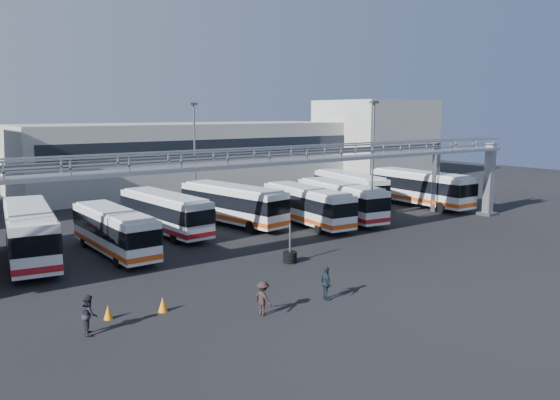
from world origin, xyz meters
TOP-DOWN VIEW (x-y plane):
  - ground at (0.00, 0.00)m, footprint 140.00×140.00m
  - gantry at (0.00, 5.87)m, footprint 51.40×5.15m
  - warehouse at (12.00, 38.00)m, footprint 42.00×14.00m
  - building_right at (38.00, 32.00)m, footprint 14.00×12.00m
  - light_pole_mid at (12.00, 7.00)m, footprint 0.70×0.35m
  - light_pole_back at (4.00, 22.00)m, footprint 0.70×0.35m
  - bus_2 at (-12.43, 12.67)m, footprint 4.29×11.74m
  - bus_3 at (-7.57, 11.21)m, footprint 2.50×10.05m
  - bus_4 at (-2.30, 14.97)m, footprint 3.19×10.61m
  - bus_5 at (3.74, 14.87)m, footprint 4.25×11.23m
  - bus_6 at (8.74, 11.21)m, footprint 3.38×10.65m
  - bus_7 at (12.59, 11.32)m, footprint 3.95×10.93m
  - bus_8 at (18.59, 16.57)m, footprint 4.59×10.91m
  - bus_9 at (23.68, 11.74)m, footprint 3.09×11.64m
  - pedestrian_b at (-12.99, -1.08)m, footprint 0.79×0.94m
  - pedestrian_c at (-5.81, -3.63)m, footprint 0.71×1.11m
  - pedestrian_d at (-2.10, -3.77)m, footprint 0.69×1.09m
  - cone_left at (-11.80, 0.12)m, footprint 0.47×0.47m
  - cone_right at (-9.40, -0.47)m, footprint 0.48×0.48m
  - tire_stack at (0.60, 2.80)m, footprint 0.87×0.87m

SIDE VIEW (x-z plane):
  - ground at x=0.00m, z-range 0.00..0.00m
  - cone_left at x=-11.80m, z-range 0.00..0.65m
  - cone_right at x=-9.40m, z-range 0.00..0.71m
  - tire_stack at x=0.60m, z-range -0.83..1.67m
  - pedestrian_c at x=-5.81m, z-range 0.00..1.62m
  - pedestrian_b at x=-12.99m, z-range 0.00..1.71m
  - pedestrian_d at x=-2.10m, z-range 0.00..1.73m
  - bus_3 at x=-7.57m, z-range 0.16..3.20m
  - bus_4 at x=-2.30m, z-range 0.17..3.35m
  - bus_6 at x=8.74m, z-range 0.17..3.35m
  - bus_8 at x=18.59m, z-range 0.17..3.40m
  - bus_7 at x=12.59m, z-range 0.17..3.42m
  - bus_5 at x=3.74m, z-range 0.18..3.51m
  - bus_2 at x=-12.43m, z-range 0.19..3.67m
  - bus_9 at x=23.68m, z-range 0.19..3.70m
  - warehouse at x=12.00m, z-range 0.00..8.00m
  - building_right at x=38.00m, z-range 0.00..11.00m
  - gantry at x=0.00m, z-range 1.96..9.06m
  - light_pole_mid at x=12.00m, z-range 0.62..10.83m
  - light_pole_back at x=4.00m, z-range 0.62..10.83m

